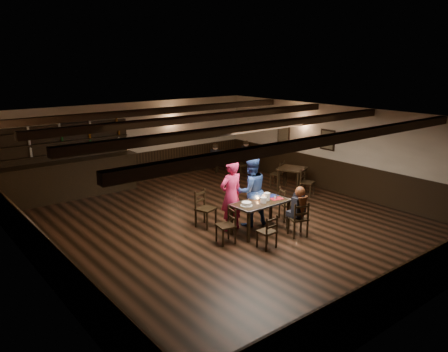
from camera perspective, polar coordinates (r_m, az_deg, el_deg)
ground at (r=11.10m, az=0.35°, el=-6.36°), size 10.00×10.00×0.00m
room_shell at (r=10.63m, az=0.27°, el=2.51°), size 9.02×10.02×2.71m
dining_table at (r=10.49m, az=4.81°, el=-3.87°), size 1.45×0.74×0.75m
chair_near_left at (r=9.64m, az=5.92°, el=-6.97°), size 0.36×0.35×0.77m
chair_near_right at (r=10.35m, az=9.85°, el=-5.26°), size 0.51×0.50×0.85m
chair_end_left at (r=9.91m, az=0.61°, el=-6.06°), size 0.44×0.45×0.83m
chair_end_right at (r=11.35m, az=8.02°, el=-3.32°), size 0.51×0.52×0.86m
chair_far_pushed at (r=10.86m, az=-2.75°, el=-3.84°), size 0.54×0.52×0.92m
woman_pink at (r=10.52m, az=0.93°, el=-2.55°), size 0.64×0.42×1.75m
man_blue at (r=10.84m, az=3.49°, el=-1.97°), size 0.98×0.84×1.77m
seated_person at (r=10.30m, az=9.81°, el=-3.52°), size 0.32×0.48×0.78m
cake at (r=10.16m, az=2.96°, el=-3.68°), size 0.28×0.28×0.09m
plate_stack_a at (r=10.38m, az=5.16°, el=-3.14°), size 0.15×0.15×0.14m
plate_stack_b at (r=10.58m, az=5.62°, el=-2.67°), size 0.16×0.16×0.18m
tea_light at (r=10.58m, az=4.41°, el=-3.03°), size 0.06×0.06×0.06m
salt_shaker at (r=10.67m, az=6.67°, el=-2.84°), size 0.03×0.03×0.08m
pepper_shaker at (r=10.73m, az=6.87°, el=-2.70°), size 0.04×0.04×0.10m
drink_glass at (r=10.72m, az=5.15°, el=-2.64°), size 0.07×0.07×0.10m
menu_red at (r=10.75m, az=6.87°, el=-2.93°), size 0.35×0.28×0.00m
menu_blue at (r=10.94m, az=6.35°, el=-2.58°), size 0.31×0.24×0.00m
bar_counter at (r=13.82m, az=-20.02°, el=0.18°), size 4.44×0.70×2.20m
back_table_a at (r=13.87m, az=8.89°, el=0.64°), size 1.02×1.02×0.75m
back_table_b at (r=15.85m, az=0.67°, el=2.63°), size 0.86×0.86×0.75m
bg_patron_left at (r=15.39m, az=-1.13°, el=2.91°), size 0.24×0.36×0.71m
bg_patron_right at (r=16.05m, az=2.89°, el=3.39°), size 0.26×0.37×0.71m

